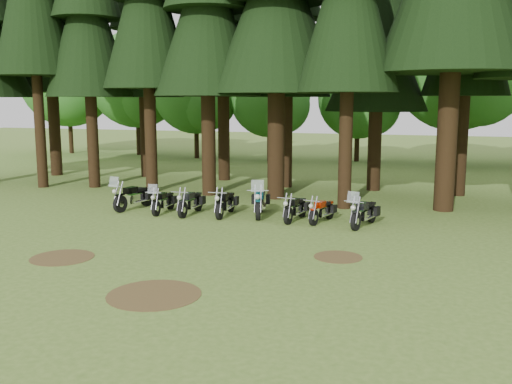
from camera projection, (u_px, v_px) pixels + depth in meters
ground at (187, 249)px, 17.25m from camera, size 120.00×120.00×0.00m
pine_back_1 at (141, 5)px, 31.98m from camera, size 4.52×4.52×16.22m
pine_back_2 at (223, 0)px, 30.54m from camera, size 4.85×4.85×16.30m
pine_back_4 at (379, 19)px, 27.13m from camera, size 4.94×4.94×13.78m
decid_0 at (70, 82)px, 46.76m from camera, size 8.00×7.78×10.00m
decid_1 at (139, 82)px, 45.37m from camera, size 7.91×7.69×9.88m
decid_2 at (198, 93)px, 42.90m from camera, size 6.72×6.53×8.40m
decid_3 at (272, 99)px, 41.55m from camera, size 6.12×5.95×7.65m
decid_4 at (361, 101)px, 40.78m from camera, size 5.93×5.76×7.41m
decid_5 at (463, 73)px, 37.86m from camera, size 8.45×8.21×10.56m
dirt_patch_0 at (62, 257)px, 16.29m from camera, size 1.80×1.80×0.01m
dirt_patch_1 at (338, 257)px, 16.35m from camera, size 1.40×1.40×0.01m
dirt_patch_2 at (154, 295)px, 13.19m from camera, size 2.20×2.20×0.01m
motorcycle_0 at (134, 197)px, 23.41m from camera, size 0.76×2.36×1.49m
motorcycle_1 at (163, 202)px, 22.68m from camera, size 0.42×2.06×1.29m
motorcycle_2 at (191, 203)px, 22.36m from camera, size 0.31×2.17×0.88m
motorcycle_3 at (225, 204)px, 22.14m from camera, size 0.38×2.23×0.91m
motorcycle_4 at (260, 202)px, 22.09m from camera, size 0.89×2.49×1.57m
motorcycle_5 at (295, 209)px, 21.22m from camera, size 0.39×2.09×0.85m
motorcycle_6 at (322, 211)px, 20.95m from camera, size 0.58×1.93×0.80m
motorcycle_7 at (364, 213)px, 20.22m from camera, size 0.80×2.22×1.40m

